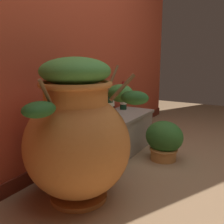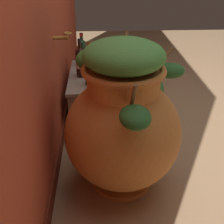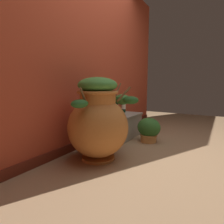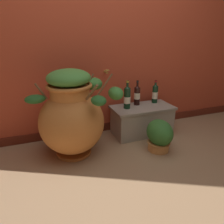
{
  "view_description": "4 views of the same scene",
  "coord_description": "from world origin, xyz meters",
  "px_view_note": "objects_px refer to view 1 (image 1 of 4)",
  "views": [
    {
      "loc": [
        -1.72,
        -0.29,
        0.92
      ],
      "look_at": [
        -0.01,
        0.7,
        0.49
      ],
      "focal_mm": 40.87,
      "sensor_mm": 36.0,
      "label": 1
    },
    {
      "loc": [
        -1.96,
        0.81,
        1.31
      ],
      "look_at": [
        -0.13,
        0.72,
        0.3
      ],
      "focal_mm": 47.6,
      "sensor_mm": 36.0,
      "label": 2
    },
    {
      "loc": [
        -2.18,
        -0.51,
        0.84
      ],
      "look_at": [
        -0.11,
        0.72,
        0.49
      ],
      "focal_mm": 30.06,
      "sensor_mm": 36.0,
      "label": 3
    },
    {
      "loc": [
        -0.82,
        -1.39,
        1.25
      ],
      "look_at": [
        -0.02,
        0.74,
        0.39
      ],
      "focal_mm": 34.13,
      "sensor_mm": 36.0,
      "label": 4
    }
  ],
  "objects_px": {
    "wine_bottle_middle": "(123,97)",
    "potted_shrub": "(164,140)",
    "wine_bottle_left": "(109,103)",
    "wine_bottle_right": "(111,100)",
    "terracotta_urn": "(78,134)"
  },
  "relations": [
    {
      "from": "terracotta_urn",
      "to": "wine_bottle_right",
      "type": "xyz_separation_m",
      "value": [
        0.89,
        0.28,
        0.06
      ]
    },
    {
      "from": "wine_bottle_middle",
      "to": "wine_bottle_right",
      "type": "distance_m",
      "value": 0.26
    },
    {
      "from": "wine_bottle_left",
      "to": "wine_bottle_right",
      "type": "xyz_separation_m",
      "value": [
        0.18,
        0.08,
        -0.01
      ]
    },
    {
      "from": "wine_bottle_left",
      "to": "wine_bottle_middle",
      "type": "distance_m",
      "value": 0.44
    },
    {
      "from": "wine_bottle_middle",
      "to": "wine_bottle_right",
      "type": "relative_size",
      "value": 0.94
    },
    {
      "from": "wine_bottle_right",
      "to": "potted_shrub",
      "type": "xyz_separation_m",
      "value": [
        0.01,
        -0.55,
        -0.32
      ]
    },
    {
      "from": "wine_bottle_left",
      "to": "potted_shrub",
      "type": "height_order",
      "value": "wine_bottle_left"
    },
    {
      "from": "wine_bottle_right",
      "to": "wine_bottle_left",
      "type": "bearing_deg",
      "value": -154.94
    },
    {
      "from": "terracotta_urn",
      "to": "wine_bottle_middle",
      "type": "xyz_separation_m",
      "value": [
        1.15,
        0.28,
        0.06
      ]
    },
    {
      "from": "wine_bottle_right",
      "to": "potted_shrub",
      "type": "relative_size",
      "value": 0.88
    },
    {
      "from": "terracotta_urn",
      "to": "wine_bottle_left",
      "type": "relative_size",
      "value": 2.8
    },
    {
      "from": "wine_bottle_left",
      "to": "wine_bottle_right",
      "type": "relative_size",
      "value": 1.09
    },
    {
      "from": "wine_bottle_left",
      "to": "wine_bottle_right",
      "type": "distance_m",
      "value": 0.19
    },
    {
      "from": "wine_bottle_middle",
      "to": "potted_shrub",
      "type": "height_order",
      "value": "wine_bottle_middle"
    },
    {
      "from": "wine_bottle_middle",
      "to": "potted_shrub",
      "type": "xyz_separation_m",
      "value": [
        -0.25,
        -0.55,
        -0.31
      ]
    }
  ]
}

